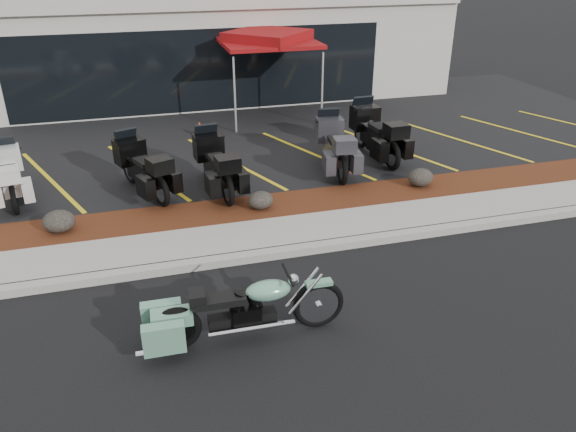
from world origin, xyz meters
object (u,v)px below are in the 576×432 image
object	(u,v)px
hero_cruiser	(318,298)
popup_canopy	(268,39)
traffic_cone	(200,129)
touring_white	(8,163)

from	to	relation	value
hero_cruiser	popup_canopy	bearing A→B (deg)	81.19
traffic_cone	popup_canopy	world-z (taller)	popup_canopy
traffic_cone	touring_white	bearing A→B (deg)	-150.08
traffic_cone	popup_canopy	distance (m)	3.57
touring_white	popup_canopy	distance (m)	8.39
touring_white	popup_canopy	size ratio (longest dim) A/B	0.71
popup_canopy	traffic_cone	bearing A→B (deg)	-152.16
touring_white	popup_canopy	world-z (taller)	popup_canopy
touring_white	traffic_cone	bearing A→B (deg)	-70.82
hero_cruiser	touring_white	world-z (taller)	touring_white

